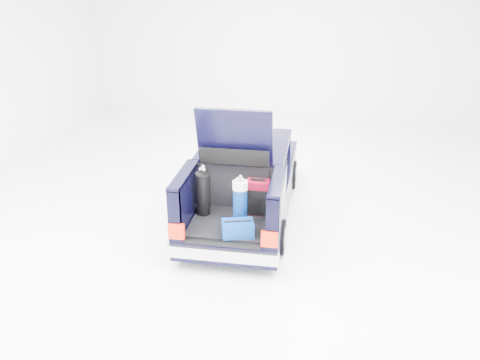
% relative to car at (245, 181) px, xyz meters
% --- Properties ---
extents(ground, '(14.00, 14.00, 0.00)m').
position_rel_car_xyz_m(ground, '(0.00, -0.11, -0.67)').
color(ground, white).
rests_on(ground, ground).
extents(car, '(1.87, 4.65, 2.47)m').
position_rel_car_xyz_m(car, '(0.00, 0.00, 0.00)').
color(car, black).
rests_on(car, ground).
extents(red_suitcase, '(0.40, 0.25, 0.65)m').
position_rel_car_xyz_m(red_suitcase, '(0.41, -1.19, 0.23)').
color(red_suitcase, maroon).
rests_on(red_suitcase, car).
extents(black_golf_bag, '(0.35, 0.41, 0.90)m').
position_rel_car_xyz_m(black_golf_bag, '(-0.50, -1.40, 0.33)').
color(black_golf_bag, black).
rests_on(black_golf_bag, car).
extents(blue_golf_bag, '(0.31, 0.31, 0.85)m').
position_rel_car_xyz_m(blue_golf_bag, '(0.17, -1.57, 0.31)').
color(blue_golf_bag, black).
rests_on(blue_golf_bag, car).
extents(blue_duffel, '(0.57, 0.45, 0.26)m').
position_rel_car_xyz_m(blue_duffel, '(0.20, -2.01, 0.05)').
color(blue_duffel, navy).
rests_on(blue_duffel, car).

